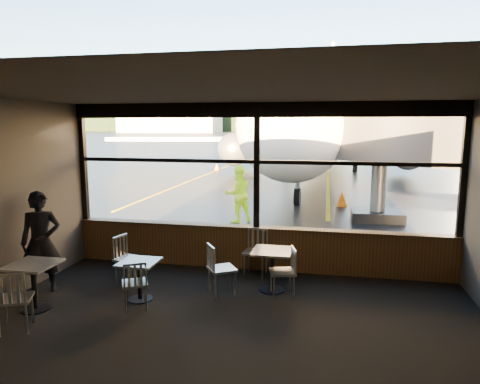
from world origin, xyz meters
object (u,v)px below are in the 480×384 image
(chair_mid_s, at_px, (135,284))
(chair_mid_w, at_px, (129,259))
(cone_wing, at_px, (217,167))
(ground_crew, at_px, (238,194))
(cafe_table_left, at_px, (34,287))
(chair_near_w, at_px, (222,269))
(airliner, at_px, (321,87))
(cafe_table_mid, at_px, (140,281))
(chair_left_s, at_px, (15,300))
(passenger, at_px, (41,242))
(cone_nose, at_px, (342,199))
(chair_near_e, at_px, (282,272))
(cafe_table_near, at_px, (272,271))
(chair_near_n, at_px, (255,253))
(jet_bridge, at_px, (399,140))

(chair_mid_s, height_order, chair_mid_w, chair_mid_w)
(chair_mid_w, distance_m, cone_wing, 21.56)
(chair_mid_w, distance_m, ground_crew, 5.77)
(cafe_table_left, height_order, chair_near_w, chair_near_w)
(airliner, distance_m, cafe_table_mid, 22.68)
(chair_left_s, bearing_deg, chair_near_w, 10.86)
(passenger, bearing_deg, cafe_table_left, -91.71)
(chair_near_w, bearing_deg, airliner, 143.66)
(chair_near_w, height_order, cone_nose, chair_near_w)
(airliner, distance_m, chair_near_w, 22.03)
(chair_mid_s, relative_size, chair_mid_w, 0.91)
(chair_near_e, bearing_deg, airliner, -15.73)
(chair_mid_w, bearing_deg, cafe_table_near, 105.75)
(airliner, bearing_deg, chair_mid_s, -93.79)
(chair_near_n, bearing_deg, cone_wing, -69.05)
(chair_left_s, bearing_deg, jet_bridge, 28.21)
(cafe_table_near, bearing_deg, cafe_table_mid, -158.17)
(cone_wing, bearing_deg, chair_left_s, -82.64)
(airliner, distance_m, ground_crew, 16.33)
(chair_mid_s, distance_m, ground_crew, 6.77)
(cone_nose, bearing_deg, chair_near_e, -98.09)
(airliner, distance_m, chair_left_s, 24.22)
(jet_bridge, height_order, chair_near_e, jet_bridge)
(cafe_table_near, xyz_separation_m, chair_near_n, (-0.43, 0.75, 0.09))
(chair_near_w, relative_size, chair_mid_w, 1.02)
(chair_near_w, height_order, ground_crew, ground_crew)
(passenger, height_order, cone_nose, passenger)
(cafe_table_near, distance_m, chair_near_e, 0.34)
(jet_bridge, bearing_deg, chair_mid_w, -131.02)
(jet_bridge, xyz_separation_m, chair_near_n, (-3.55, -5.90, -2.10))
(cafe_table_mid, bearing_deg, cone_wing, 101.19)
(chair_mid_s, xyz_separation_m, chair_left_s, (-1.39, -1.11, 0.06))
(chair_near_w, height_order, chair_mid_w, chair_near_w)
(cafe_table_mid, bearing_deg, chair_mid_w, 126.70)
(chair_near_w, xyz_separation_m, chair_near_n, (0.43, 1.11, 0.01))
(ground_crew, distance_m, cone_nose, 4.81)
(cone_wing, bearing_deg, chair_near_e, -72.37)
(chair_mid_s, xyz_separation_m, cone_wing, (-4.42, 22.30, -0.19))
(ground_crew, bearing_deg, chair_near_e, 74.97)
(chair_mid_w, bearing_deg, chair_near_e, 100.78)
(cafe_table_near, height_order, cone_nose, cafe_table_near)
(airliner, relative_size, cone_wing, 75.91)
(cone_wing, bearing_deg, cafe_table_left, -82.93)
(chair_near_n, relative_size, chair_mid_s, 1.14)
(airliner, bearing_deg, jet_bridge, -76.58)
(chair_mid_w, relative_size, chair_left_s, 0.97)
(cafe_table_left, height_order, chair_near_e, chair_near_e)
(airliner, bearing_deg, passenger, -98.94)
(airliner, bearing_deg, cafe_table_near, -88.34)
(chair_near_w, relative_size, cone_nose, 1.66)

